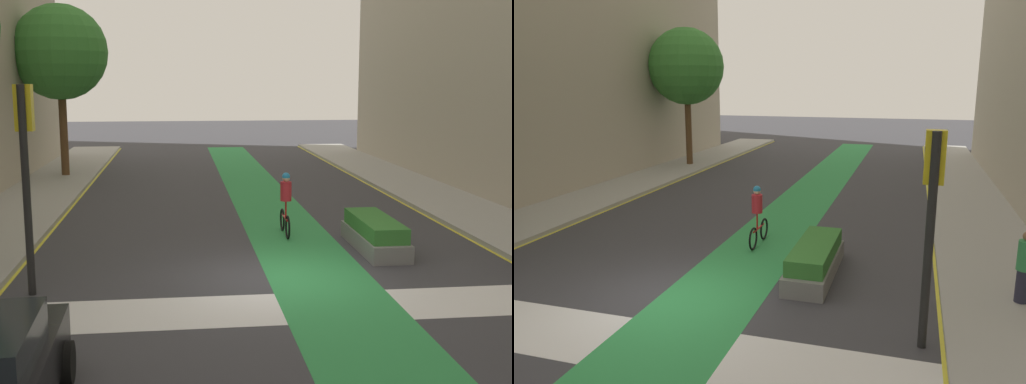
% 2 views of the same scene
% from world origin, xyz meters
% --- Properties ---
extents(ground_plane, '(120.00, 120.00, 0.00)m').
position_xyz_m(ground_plane, '(0.00, 0.00, 0.00)').
color(ground_plane, '#38383D').
extents(bike_lane_paint, '(2.40, 60.00, 0.01)m').
position_xyz_m(bike_lane_paint, '(0.98, 0.00, 0.00)').
color(bike_lane_paint, '#2D8C47').
rests_on(bike_lane_paint, ground_plane).
extents(crosswalk_band, '(12.00, 1.80, 0.01)m').
position_xyz_m(crosswalk_band, '(0.00, -2.00, 0.00)').
color(crosswalk_band, silver).
rests_on(crosswalk_band, ground_plane).
extents(curb_stripe_left, '(0.16, 60.00, 0.01)m').
position_xyz_m(curb_stripe_left, '(-6.00, 0.00, 0.01)').
color(curb_stripe_left, yellow).
rests_on(curb_stripe_left, ground_plane).
extents(traffic_signal_near_left, '(0.35, 0.52, 4.37)m').
position_xyz_m(traffic_signal_near_left, '(-5.27, -0.41, 3.06)').
color(traffic_signal_near_left, black).
rests_on(traffic_signal_near_left, ground_plane).
extents(cyclist_in_lane, '(0.32, 1.73, 1.86)m').
position_xyz_m(cyclist_in_lane, '(0.87, 4.11, 0.97)').
color(cyclist_in_lane, black).
rests_on(cyclist_in_lane, ground_plane).
extents(street_tree_far, '(4.27, 4.27, 7.69)m').
position_xyz_m(street_tree_far, '(-7.36, 16.65, 5.68)').
color(street_tree_far, brown).
rests_on(street_tree_far, sidewalk_left).
extents(median_planter, '(1.02, 3.27, 0.85)m').
position_xyz_m(median_planter, '(2.98, 2.31, 0.40)').
color(median_planter, slate).
rests_on(median_planter, ground_plane).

